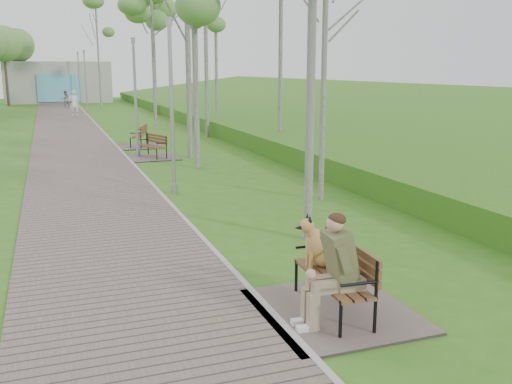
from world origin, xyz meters
TOP-DOWN VIEW (x-y plane):
  - ground at (0.00, 0.00)m, footprint 120.00×120.00m
  - walkway at (-1.75, 21.50)m, footprint 3.50×67.00m
  - kerb at (0.00, 21.50)m, footprint 0.10×67.00m
  - embankment at (12.00, 20.00)m, footprint 14.00×70.00m
  - building_north at (-1.50, 50.97)m, footprint 10.00×5.20m
  - bench_main at (0.75, -3.72)m, footprint 2.06×2.28m
  - bench_second at (0.93, 11.34)m, footprint 1.79×1.99m
  - bench_third at (0.92, 14.72)m, footprint 1.92×2.13m
  - lamp_post_near at (0.38, 4.80)m, footprint 0.18×0.18m
  - lamp_post_second at (0.43, 11.74)m, footprint 0.17×0.17m
  - lamp_post_third at (0.16, 35.40)m, footprint 0.18×0.18m
  - lamp_post_far at (0.34, 47.21)m, footprint 0.19×0.19m
  - pedestrian_near at (-0.91, 32.49)m, footprint 0.70×0.48m
  - pedestrian_far at (-1.20, 42.08)m, footprint 0.81×0.68m
  - birch_far_a at (5.74, 19.03)m, footprint 2.34×2.34m
  - birch_distant_a at (1.67, 40.91)m, footprint 2.70×2.70m

SIDE VIEW (x-z plane):
  - ground at x=0.00m, z-range 0.00..0.00m
  - embankment at x=12.00m, z-range -0.80..0.80m
  - walkway at x=-1.75m, z-range 0.00..0.04m
  - kerb at x=0.00m, z-range 0.00..0.05m
  - bench_second at x=0.93m, z-range -0.35..0.75m
  - bench_third at x=0.92m, z-range -0.37..0.81m
  - bench_main at x=0.75m, z-range -0.39..1.41m
  - pedestrian_far at x=-1.20m, z-range 0.00..1.49m
  - pedestrian_near at x=-0.91m, z-range 0.00..1.84m
  - building_north at x=-1.50m, z-range -0.01..3.99m
  - lamp_post_second at x=0.43m, z-range -0.15..4.34m
  - lamp_post_near at x=0.38m, z-range -0.15..4.50m
  - lamp_post_third at x=0.16m, z-range -0.15..4.55m
  - lamp_post_far at x=0.34m, z-range -0.16..4.73m
  - birch_far_a at x=5.74m, z-range 2.43..10.97m
  - birch_distant_a at x=1.67m, z-range 2.86..12.88m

